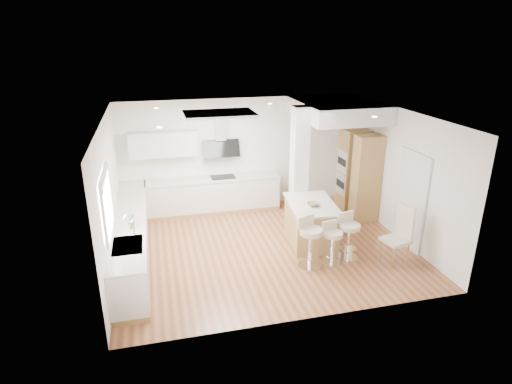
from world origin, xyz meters
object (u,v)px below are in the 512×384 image
object	(u,v)px
bar_stool_b	(332,241)
bar_stool_c	(349,234)
peninsula	(311,222)
bar_stool_a	(310,240)
dining_chair	(400,232)

from	to	relation	value
bar_stool_b	bar_stool_c	world-z (taller)	bar_stool_c
bar_stool_c	peninsula	bearing A→B (deg)	103.64
bar_stool_c	bar_stool_a	bearing A→B (deg)	174.77
bar_stool_a	dining_chair	xyz separation A→B (m)	(1.78, -0.23, 0.05)
bar_stool_b	dining_chair	distance (m)	1.34
peninsula	dining_chair	xyz separation A→B (m)	(1.37, -1.25, 0.18)
peninsula	bar_stool_b	xyz separation A→B (m)	(0.06, -1.00, 0.04)
bar_stool_b	dining_chair	size ratio (longest dim) A/B	0.73
dining_chair	peninsula	bearing A→B (deg)	124.41
bar_stool_c	bar_stool_b	bearing A→B (deg)	-177.09
dining_chair	bar_stool_b	bearing A→B (deg)	156.04
peninsula	bar_stool_c	world-z (taller)	peninsula
bar_stool_c	dining_chair	size ratio (longest dim) A/B	0.81
bar_stool_b	bar_stool_a	bearing A→B (deg)	168.70
bar_stool_c	dining_chair	xyz separation A→B (m)	(0.91, -0.37, 0.10)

